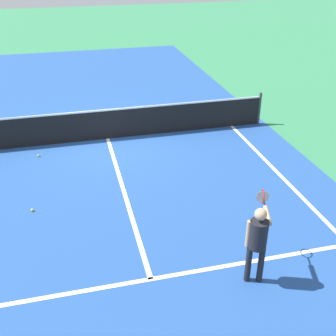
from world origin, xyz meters
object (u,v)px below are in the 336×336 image
(net, at_px, (107,124))
(player_near, at_px, (258,237))
(tennis_ball_mid_court, at_px, (32,210))
(tennis_ball_near_net, at_px, (38,156))

(net, bearing_deg, player_near, -75.22)
(player_near, bearing_deg, tennis_ball_mid_court, 140.55)
(player_near, bearing_deg, tennis_ball_near_net, 122.50)
(player_near, xyz_separation_m, tennis_ball_mid_court, (-3.96, 3.26, -0.92))
(net, xyz_separation_m, tennis_ball_near_net, (-2.07, -0.77, -0.46))
(net, height_order, tennis_ball_mid_court, net)
(tennis_ball_near_net, xyz_separation_m, tennis_ball_mid_court, (-0.09, -2.82, 0.00))
(player_near, height_order, tennis_ball_mid_court, player_near)
(player_near, distance_m, tennis_ball_near_net, 7.26)
(net, relative_size, player_near, 6.56)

